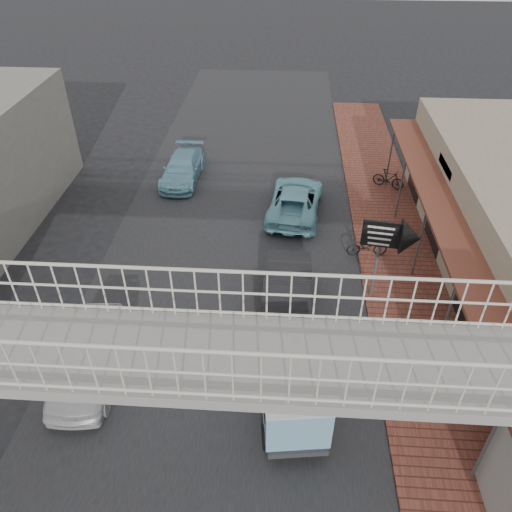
# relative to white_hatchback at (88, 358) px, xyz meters

# --- Properties ---
(ground) EXTENTS (120.00, 120.00, 0.00)m
(ground) POSITION_rel_white_hatchback_xyz_m (3.54, 0.39, -0.72)
(ground) COLOR black
(ground) RESTS_ON ground
(road_strip) EXTENTS (10.00, 60.00, 0.01)m
(road_strip) POSITION_rel_white_hatchback_xyz_m (3.54, 0.39, -0.71)
(road_strip) COLOR black
(road_strip) RESTS_ON ground
(sidewalk) EXTENTS (3.00, 40.00, 0.10)m
(sidewalk) POSITION_rel_white_hatchback_xyz_m (10.04, 3.39, -0.67)
(sidewalk) COLOR brown
(sidewalk) RESTS_ON ground
(footbridge) EXTENTS (16.40, 2.40, 6.34)m
(footbridge) POSITION_rel_white_hatchback_xyz_m (3.54, -3.61, 2.46)
(footbridge) COLOR gray
(footbridge) RESTS_ON ground
(white_hatchback) EXTENTS (1.95, 4.31, 1.44)m
(white_hatchback) POSITION_rel_white_hatchback_xyz_m (0.00, 0.00, 0.00)
(white_hatchback) COLOR silver
(white_hatchback) RESTS_ON ground
(dark_sedan) EXTENTS (1.70, 4.60, 1.50)m
(dark_sedan) POSITION_rel_white_hatchback_xyz_m (5.75, 3.00, 0.03)
(dark_sedan) COLOR black
(dark_sedan) RESTS_ON ground
(angkot_curb) EXTENTS (2.68, 4.88, 1.30)m
(angkot_curb) POSITION_rel_white_hatchback_xyz_m (6.04, 9.57, -0.07)
(angkot_curb) COLOR #71B5C4
(angkot_curb) RESTS_ON ground
(angkot_far) EXTENTS (1.83, 4.22, 1.21)m
(angkot_far) POSITION_rel_white_hatchback_xyz_m (0.51, 12.35, -0.11)
(angkot_far) COLOR #679FB4
(angkot_far) RESTS_ON ground
(angkot_van) EXTENTS (2.13, 3.91, 1.83)m
(angkot_van) POSITION_rel_white_hatchback_xyz_m (5.91, -0.70, 0.44)
(angkot_van) COLOR black
(angkot_van) RESTS_ON ground
(motorcycle_near) EXTENTS (1.65, 0.73, 0.84)m
(motorcycle_near) POSITION_rel_white_hatchback_xyz_m (8.84, 6.45, -0.20)
(motorcycle_near) COLOR black
(motorcycle_near) RESTS_ON sidewalk
(motorcycle_far) EXTENTS (1.55, 1.06, 0.91)m
(motorcycle_far) POSITION_rel_white_hatchback_xyz_m (10.47, 11.99, -0.16)
(motorcycle_far) COLOR black
(motorcycle_far) RESTS_ON sidewalk
(arrow_sign) EXTENTS (1.93, 1.25, 3.25)m
(arrow_sign) POSITION_rel_white_hatchback_xyz_m (9.53, 3.88, 2.00)
(arrow_sign) COLOR #59595B
(arrow_sign) RESTS_ON sidewalk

